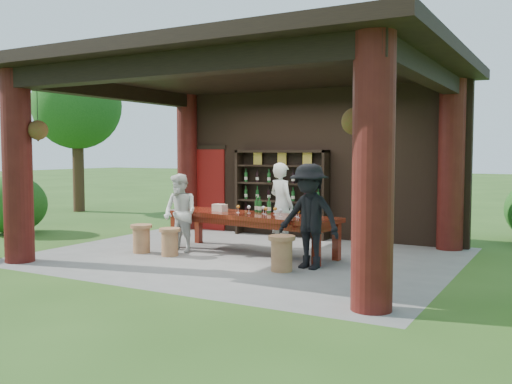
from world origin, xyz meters
The scene contains 15 objects.
ground centered at (0.00, 0.00, 0.00)m, with size 90.00×90.00×0.00m, color #2D5119.
pavilion centered at (-0.01, 0.43, 2.13)m, with size 7.50×6.00×3.60m.
wine_shelf centered at (-0.50, 2.45, 0.98)m, with size 2.22×0.34×1.95m.
tasting_table centered at (-0.04, 0.25, 0.63)m, with size 3.60×1.35×0.75m.
stool_near_left centered at (-1.20, -0.70, 0.27)m, with size 0.39×0.39×0.51m.
stool_near_right centered at (1.19, -0.90, 0.30)m, with size 0.43×0.43×0.57m.
stool_far_left centered at (-1.87, -0.70, 0.28)m, with size 0.41×0.41×0.54m.
host centered at (0.21, 1.06, 0.85)m, with size 0.62×0.41×1.70m, color white.
guest_woman centered at (-1.28, -0.27, 0.75)m, with size 0.73×0.57×1.49m, color silver.
guest_man centered at (1.49, -0.50, 0.86)m, with size 1.11×0.64×1.72m, color black.
table_bottles centered at (0.04, 0.56, 0.90)m, with size 0.38×0.14×0.31m.
table_glasses centered at (0.40, 0.22, 0.82)m, with size 1.42×0.37×0.15m.
napkin_basket centered at (-0.78, 0.34, 0.82)m, with size 0.26×0.18×0.14m, color #BF6672.
shrubs centered at (1.08, 0.17, 0.57)m, with size 14.17×9.22×1.36m.
trees centered at (3.82, 1.43, 3.37)m, with size 21.76×10.56×4.80m.
Camera 1 is at (5.22, -8.97, 1.90)m, focal length 40.00 mm.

